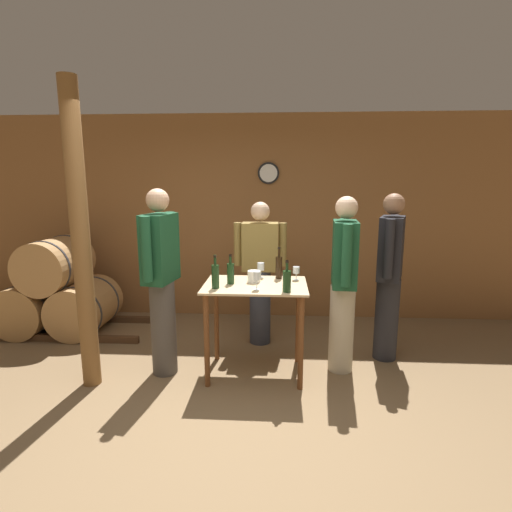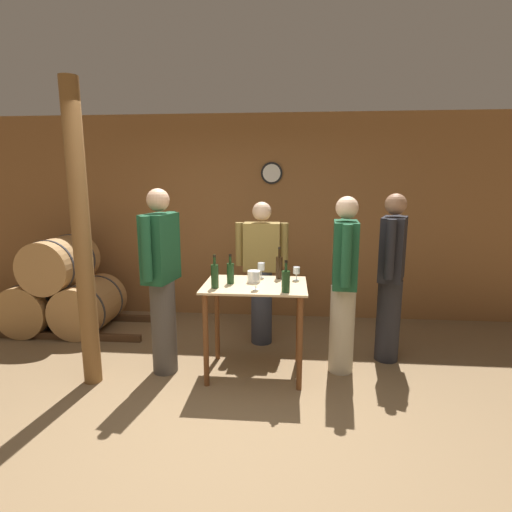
# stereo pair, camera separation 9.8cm
# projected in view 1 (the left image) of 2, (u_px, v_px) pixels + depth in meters

# --- Properties ---
(ground_plane) EXTENTS (14.00, 14.00, 0.00)m
(ground_plane) POSITION_uv_depth(u_px,v_px,m) (223.00, 426.00, 3.07)
(ground_plane) COLOR brown
(back_wall) EXTENTS (8.40, 0.08, 2.70)m
(back_wall) POSITION_uv_depth(u_px,v_px,m) (249.00, 218.00, 5.36)
(back_wall) COLOR brown
(back_wall) RESTS_ON ground_plane
(barrel_rack) EXTENTS (2.21, 0.83, 1.18)m
(barrel_rack) POSITION_uv_depth(u_px,v_px,m) (58.00, 293.00, 4.92)
(barrel_rack) COLOR #4C331E
(barrel_rack) RESTS_ON ground_plane
(tasting_table) EXTENTS (0.96, 0.68, 0.90)m
(tasting_table) POSITION_uv_depth(u_px,v_px,m) (255.00, 304.00, 3.78)
(tasting_table) COLOR #D1B284
(tasting_table) RESTS_ON ground_plane
(wooden_post) EXTENTS (0.16, 0.16, 2.70)m
(wooden_post) POSITION_uv_depth(u_px,v_px,m) (81.00, 240.00, 3.46)
(wooden_post) COLOR brown
(wooden_post) RESTS_ON ground_plane
(wine_bottle_far_left) EXTENTS (0.07, 0.07, 0.31)m
(wine_bottle_far_left) POSITION_uv_depth(u_px,v_px,m) (215.00, 276.00, 3.58)
(wine_bottle_far_left) COLOR #193819
(wine_bottle_far_left) RESTS_ON tasting_table
(wine_bottle_left) EXTENTS (0.07, 0.07, 0.28)m
(wine_bottle_left) POSITION_uv_depth(u_px,v_px,m) (231.00, 273.00, 3.74)
(wine_bottle_left) COLOR #193819
(wine_bottle_left) RESTS_ON tasting_table
(wine_bottle_center) EXTENTS (0.07, 0.07, 0.32)m
(wine_bottle_center) POSITION_uv_depth(u_px,v_px,m) (279.00, 267.00, 3.94)
(wine_bottle_center) COLOR black
(wine_bottle_center) RESTS_ON tasting_table
(wine_bottle_right) EXTENTS (0.07, 0.07, 0.28)m
(wine_bottle_right) POSITION_uv_depth(u_px,v_px,m) (287.00, 280.00, 3.47)
(wine_bottle_right) COLOR #193819
(wine_bottle_right) RESTS_ON tasting_table
(wine_glass_near_left) EXTENTS (0.06, 0.06, 0.16)m
(wine_glass_near_left) POSITION_uv_depth(u_px,v_px,m) (257.00, 276.00, 3.54)
(wine_glass_near_left) COLOR silver
(wine_glass_near_left) RESTS_ON tasting_table
(wine_glass_near_center) EXTENTS (0.07, 0.07, 0.15)m
(wine_glass_near_center) POSITION_uv_depth(u_px,v_px,m) (261.00, 267.00, 3.97)
(wine_glass_near_center) COLOR silver
(wine_glass_near_center) RESTS_ON tasting_table
(wine_glass_near_right) EXTENTS (0.06, 0.06, 0.13)m
(wine_glass_near_right) POSITION_uv_depth(u_px,v_px,m) (296.00, 271.00, 3.89)
(wine_glass_near_right) COLOR silver
(wine_glass_near_right) RESTS_ON tasting_table
(ice_bucket) EXTENTS (0.12, 0.12, 0.11)m
(ice_bucket) POSITION_uv_depth(u_px,v_px,m) (254.00, 276.00, 3.81)
(ice_bucket) COLOR white
(ice_bucket) RESTS_ON tasting_table
(person_host) EXTENTS (0.34, 0.56, 1.73)m
(person_host) POSITION_uv_depth(u_px,v_px,m) (389.00, 274.00, 4.07)
(person_host) COLOR #232328
(person_host) RESTS_ON ground_plane
(person_visitor_with_scarf) EXTENTS (0.25, 0.59, 1.72)m
(person_visitor_with_scarf) POSITION_uv_depth(u_px,v_px,m) (343.00, 281.00, 3.82)
(person_visitor_with_scarf) COLOR #B7AD93
(person_visitor_with_scarf) RESTS_ON ground_plane
(person_visitor_bearded) EXTENTS (0.59, 0.24, 1.63)m
(person_visitor_bearded) POSITION_uv_depth(u_px,v_px,m) (260.00, 270.00, 4.50)
(person_visitor_bearded) COLOR #333847
(person_visitor_bearded) RESTS_ON ground_plane
(person_visitor_near_door) EXTENTS (0.29, 0.58, 1.79)m
(person_visitor_near_door) POSITION_uv_depth(u_px,v_px,m) (161.00, 278.00, 3.75)
(person_visitor_near_door) COLOR #4C4742
(person_visitor_near_door) RESTS_ON ground_plane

